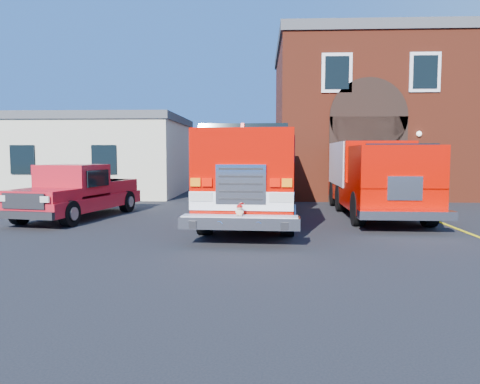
{
  "coord_description": "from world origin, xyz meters",
  "views": [
    {
      "loc": [
        0.56,
        -13.14,
        2.28
      ],
      "look_at": [
        0.0,
        -1.2,
        1.3
      ],
      "focal_mm": 35.0,
      "sensor_mm": 36.0,
      "label": 1
    }
  ],
  "objects_px": {
    "fire_engine": "(255,173)",
    "secondary_truck": "(375,175)",
    "side_building": "(93,155)",
    "fire_station": "(411,119)",
    "pickup_truck": "(78,193)"
  },
  "relations": [
    {
      "from": "side_building",
      "to": "fire_engine",
      "type": "xyz_separation_m",
      "value": [
        9.32,
        -9.83,
        -0.6
      ]
    },
    {
      "from": "side_building",
      "to": "fire_engine",
      "type": "relative_size",
      "value": 1.0
    },
    {
      "from": "side_building",
      "to": "secondary_truck",
      "type": "bearing_deg",
      "value": -31.73
    },
    {
      "from": "side_building",
      "to": "fire_engine",
      "type": "bearing_deg",
      "value": -46.53
    },
    {
      "from": "pickup_truck",
      "to": "secondary_truck",
      "type": "bearing_deg",
      "value": 7.33
    },
    {
      "from": "pickup_truck",
      "to": "secondary_truck",
      "type": "xyz_separation_m",
      "value": [
        10.74,
        1.38,
        0.59
      ]
    },
    {
      "from": "fire_engine",
      "to": "secondary_truck",
      "type": "height_order",
      "value": "fire_engine"
    },
    {
      "from": "fire_station",
      "to": "pickup_truck",
      "type": "height_order",
      "value": "fire_station"
    },
    {
      "from": "fire_station",
      "to": "fire_engine",
      "type": "relative_size",
      "value": 1.49
    },
    {
      "from": "fire_engine",
      "to": "pickup_truck",
      "type": "bearing_deg",
      "value": -179.47
    },
    {
      "from": "secondary_truck",
      "to": "pickup_truck",
      "type": "bearing_deg",
      "value": -172.67
    },
    {
      "from": "side_building",
      "to": "fire_engine",
      "type": "height_order",
      "value": "side_building"
    },
    {
      "from": "fire_station",
      "to": "secondary_truck",
      "type": "distance_m",
      "value": 10.76
    },
    {
      "from": "side_building",
      "to": "fire_engine",
      "type": "distance_m",
      "value": 13.56
    },
    {
      "from": "fire_station",
      "to": "secondary_truck",
      "type": "xyz_separation_m",
      "value": [
        -4.23,
        -9.5,
        -2.76
      ]
    }
  ]
}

